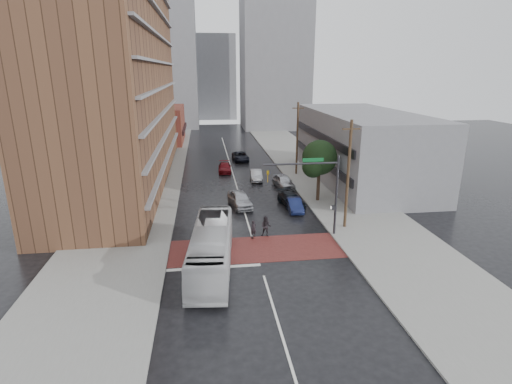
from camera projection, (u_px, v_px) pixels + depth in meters
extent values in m
plane|color=black|center=(256.00, 252.00, 32.27)|extent=(160.00, 160.00, 0.00)
cube|color=maroon|center=(256.00, 249.00, 32.74)|extent=(14.00, 5.00, 0.02)
cube|color=gray|center=(149.00, 177.00, 54.53)|extent=(9.00, 90.00, 0.15)
cube|color=gray|center=(313.00, 172.00, 57.38)|extent=(9.00, 90.00, 0.15)
cube|color=brown|center=(119.00, 71.00, 49.19)|extent=(10.00, 44.00, 28.00)
cube|color=brown|center=(163.00, 125.00, 80.96)|extent=(8.00, 16.00, 7.00)
cube|color=gray|center=(362.00, 147.00, 51.96)|extent=(11.00, 26.00, 9.00)
cube|color=gray|center=(160.00, 62.00, 99.81)|extent=(18.00, 16.00, 32.00)
cube|color=gray|center=(275.00, 53.00, 97.01)|extent=(16.00, 14.00, 36.00)
cube|color=gray|center=(215.00, 77.00, 118.84)|extent=(12.00, 10.00, 24.00)
cylinder|color=#332319|center=(318.00, 184.00, 44.12)|extent=(0.36, 0.36, 4.00)
sphere|color=black|center=(320.00, 157.00, 43.24)|extent=(3.80, 3.80, 3.80)
sphere|color=black|center=(313.00, 167.00, 42.60)|extent=(2.40, 2.40, 2.40)
sphere|color=black|center=(324.00, 161.00, 44.27)|extent=(2.60, 2.60, 2.60)
cylinder|color=#2D2D33|center=(336.00, 197.00, 34.49)|extent=(0.20, 0.20, 7.20)
cylinder|color=#2D2D33|center=(301.00, 164.00, 33.22)|extent=(6.40, 0.16, 0.16)
imported|color=gold|center=(268.00, 176.00, 33.16)|extent=(0.20, 0.16, 1.00)
cube|color=#0C5926|center=(313.00, 160.00, 33.25)|extent=(1.80, 0.05, 0.30)
cube|color=#2D2D33|center=(333.00, 208.00, 34.75)|extent=(0.30, 0.30, 0.35)
cylinder|color=#473321|center=(348.00, 176.00, 35.69)|extent=(0.26, 0.26, 10.00)
cube|color=#473321|center=(351.00, 129.00, 34.46)|extent=(1.60, 0.12, 0.12)
cylinder|color=#473321|center=(297.00, 139.00, 54.65)|extent=(0.26, 0.26, 10.00)
cube|color=#473321|center=(298.00, 108.00, 53.43)|extent=(1.60, 0.12, 0.12)
imported|color=silver|center=(211.00, 248.00, 29.18)|extent=(3.78, 11.79, 3.23)
imported|color=black|center=(254.00, 229.00, 34.91)|extent=(0.64, 0.50, 1.53)
imported|color=black|center=(266.00, 226.00, 34.99)|extent=(1.10, 0.98, 1.87)
imported|color=#A8AAB0|center=(240.00, 199.00, 42.67)|extent=(2.77, 5.16, 1.67)
imported|color=#ABAEB3|center=(256.00, 175.00, 53.04)|extent=(1.69, 4.31, 1.40)
imported|color=maroon|center=(225.00, 168.00, 57.39)|extent=(2.00, 4.55, 1.30)
imported|color=black|center=(240.00, 156.00, 64.55)|extent=(2.61, 5.21, 1.42)
imported|color=#131C45|center=(294.00, 205.00, 41.50)|extent=(1.50, 3.99, 1.30)
imported|color=black|center=(291.00, 200.00, 42.98)|extent=(2.68, 4.96, 1.37)
imported|color=#AAABB2|center=(283.00, 181.00, 49.66)|extent=(2.49, 4.93, 1.61)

